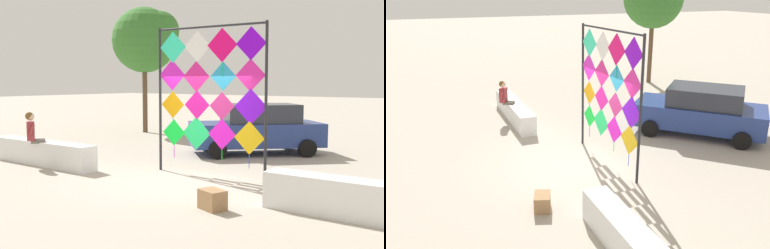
% 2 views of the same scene
% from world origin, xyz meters
% --- Properties ---
extents(ground, '(120.00, 120.00, 0.00)m').
position_xyz_m(ground, '(0.00, 0.00, 0.00)').
color(ground, '#ADA393').
extents(plaza_ledge_left, '(4.05, 0.55, 0.68)m').
position_xyz_m(plaza_ledge_left, '(-4.62, -0.54, 0.34)').
color(plaza_ledge_left, white).
rests_on(plaza_ledge_left, ground).
extents(plaza_ledge_right, '(4.05, 0.55, 0.68)m').
position_xyz_m(plaza_ledge_right, '(4.62, -0.54, 0.34)').
color(plaza_ledge_right, white).
rests_on(plaza_ledge_right, ground).
extents(kite_display_rack, '(3.09, 0.29, 3.76)m').
position_xyz_m(kite_display_rack, '(0.14, 0.99, 2.20)').
color(kite_display_rack, '#232328').
rests_on(kite_display_rack, ground).
extents(seated_vendor, '(0.67, 0.74, 1.53)m').
position_xyz_m(seated_vendor, '(-4.49, -0.85, 0.90)').
color(seated_vendor, '#666056').
rests_on(seated_vendor, ground).
extents(parked_car, '(4.27, 4.23, 1.63)m').
position_xyz_m(parked_car, '(-0.68, 4.89, 0.83)').
color(parked_car, navy).
rests_on(parked_car, ground).
extents(cardboard_box_large, '(0.58, 0.50, 0.37)m').
position_xyz_m(cardboard_box_large, '(1.92, -1.51, 0.19)').
color(cardboard_box_large, '#9E754C').
rests_on(cardboard_box_large, ground).
extents(tree_palm_like, '(3.32, 3.26, 5.76)m').
position_xyz_m(tree_palm_like, '(-8.10, 7.67, 4.26)').
color(tree_palm_like, brown).
rests_on(tree_palm_like, ground).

